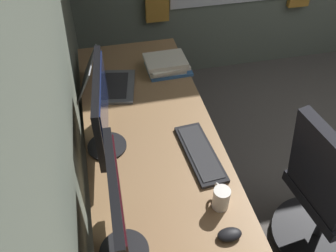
{
  "coord_description": "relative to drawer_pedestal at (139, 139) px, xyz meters",
  "views": [
    {
      "loc": [
        -0.84,
        2.17,
        2.09
      ],
      "look_at": [
        0.36,
        1.9,
        0.95
      ],
      "focal_mm": 38.94,
      "sensor_mm": 36.0,
      "label": 1
    }
  ],
  "objects": [
    {
      "name": "monitor_secondary",
      "position": [
        -1.01,
        0.2,
        0.65
      ],
      "size": [
        0.49,
        0.2,
        0.46
      ],
      "color": "black",
      "rests_on": "desk"
    },
    {
      "name": "mouse_main",
      "position": [
        -1.03,
        -0.23,
        0.4
      ],
      "size": [
        0.06,
        0.1,
        0.03
      ],
      "primitive_type": "ellipsoid",
      "color": "black",
      "rests_on": "desk"
    },
    {
      "name": "desk",
      "position": [
        -0.55,
        -0.03,
        0.32
      ],
      "size": [
        2.3,
        0.7,
        0.73
      ],
      "color": "#936D47",
      "rests_on": "ground"
    },
    {
      "name": "book_stack_near",
      "position": [
        0.21,
        -0.24,
        0.43
      ],
      "size": [
        0.25,
        0.3,
        0.09
      ],
      "color": "#38669E",
      "rests_on": "desk"
    },
    {
      "name": "wall_back",
      "position": [
        -0.91,
        0.39,
        0.95
      ],
      "size": [
        4.81,
        0.1,
        2.6
      ],
      "primitive_type": "cube",
      "color": "slate",
      "rests_on": "ground"
    },
    {
      "name": "laptop_leftmost",
      "position": [
        0.1,
        0.17,
        0.43
      ],
      "size": [
        0.39,
        0.38,
        0.21
      ],
      "color": "#595B60",
      "rests_on": "desk"
    },
    {
      "name": "monitor_primary",
      "position": [
        -0.41,
        0.21,
        0.63
      ],
      "size": [
        0.53,
        0.2,
        0.44
      ],
      "color": "black",
      "rests_on": "desk"
    },
    {
      "name": "drawer_pedestal",
      "position": [
        0.0,
        0.0,
        0.0
      ],
      "size": [
        0.4,
        0.51,
        0.69
      ],
      "color": "#936D47",
      "rests_on": "ground"
    },
    {
      "name": "keyboard_main",
      "position": [
        -0.56,
        -0.24,
        0.39
      ],
      "size": [
        0.43,
        0.17,
        0.02
      ],
      "color": "black",
      "rests_on": "desk"
    },
    {
      "name": "office_chair",
      "position": [
        -0.78,
        -0.91,
        0.11
      ],
      "size": [
        0.56,
        0.58,
        0.97
      ],
      "color": "black",
      "rests_on": "ground"
    },
    {
      "name": "coffee_mug",
      "position": [
        -0.87,
        -0.24,
        0.44
      ],
      "size": [
        0.11,
        0.07,
        0.11
      ],
      "color": "silver",
      "rests_on": "desk"
    }
  ]
}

